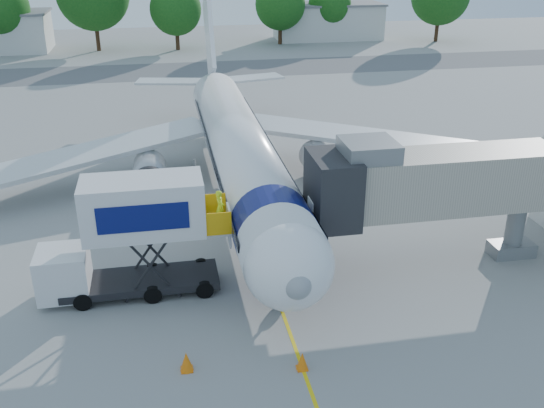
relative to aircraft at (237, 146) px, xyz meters
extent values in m
plane|color=gray|center=(0.00, -4.12, -2.95)|extent=(160.00, 160.00, 0.00)
cube|color=yellow|center=(0.00, -4.12, -2.94)|extent=(0.15, 70.00, 0.01)
cube|color=#59595B|center=(0.00, 37.88, -2.94)|extent=(120.00, 10.00, 0.01)
cylinder|color=white|center=(0.00, -1.12, 0.05)|extent=(3.70, 28.00, 3.70)
sphere|color=white|center=(0.00, -15.12, 0.05)|extent=(3.70, 3.70, 3.70)
sphere|color=gray|center=(0.00, -16.67, 0.05)|extent=(1.10, 1.10, 1.10)
cone|color=white|center=(0.00, 15.88, 0.05)|extent=(3.70, 6.00, 3.70)
cube|color=white|center=(0.00, 16.88, 4.25)|extent=(0.35, 7.26, 8.29)
cube|color=silver|center=(9.00, 2.38, -0.65)|extent=(16.17, 9.32, 1.42)
cube|color=silver|center=(-9.00, 2.38, -0.65)|extent=(16.17, 9.32, 1.42)
cylinder|color=#999BA0|center=(5.50, 0.38, -1.65)|extent=(2.10, 3.60, 2.10)
cylinder|color=#999BA0|center=(-5.50, 0.38, -1.65)|extent=(2.10, 3.60, 2.10)
cube|color=black|center=(0.00, -15.42, 0.50)|extent=(2.60, 1.39, 0.81)
cylinder|color=#0C1255|center=(0.00, -12.12, 0.05)|extent=(3.73, 2.00, 3.73)
cylinder|color=silver|center=(0.00, -13.62, -2.20)|extent=(0.16, 0.16, 1.50)
cylinder|color=black|center=(0.00, -13.62, -2.63)|extent=(0.25, 0.64, 0.64)
cylinder|color=black|center=(2.60, 1.88, -2.50)|extent=(0.35, 0.90, 0.90)
cylinder|color=black|center=(-2.60, 1.88, -2.50)|extent=(0.35, 0.90, 0.90)
cube|color=#ACA493|center=(9.00, -11.12, 1.45)|extent=(13.60, 2.60, 2.80)
cube|color=black|center=(2.90, -11.12, 1.45)|extent=(2.00, 3.20, 3.20)
cube|color=slate|center=(4.50, -11.12, 3.25)|extent=(2.40, 2.40, 0.80)
cylinder|color=slate|center=(12.50, -11.12, -1.45)|extent=(0.90, 0.90, 3.00)
cube|color=slate|center=(12.50, -11.12, -2.60)|extent=(2.20, 1.20, 0.70)
cylinder|color=black|center=(11.60, -11.12, -2.60)|extent=(0.30, 0.70, 0.70)
cylinder|color=black|center=(13.40, -11.12, -2.60)|extent=(0.30, 0.70, 0.70)
cube|color=black|center=(-6.00, -11.12, -2.40)|extent=(7.00, 2.30, 0.35)
cube|color=silver|center=(-9.30, -11.12, -1.60)|extent=(2.20, 2.20, 2.10)
cube|color=black|center=(-9.30, -11.12, -1.15)|extent=(1.90, 2.10, 0.70)
cube|color=silver|center=(-5.60, -11.12, 1.30)|extent=(5.20, 2.40, 2.50)
cube|color=#0C1255|center=(-5.60, -12.34, 1.30)|extent=(3.80, 0.04, 1.20)
cube|color=silver|center=(-2.45, -11.12, 0.10)|extent=(1.10, 2.20, 0.10)
cube|color=#E5A40C|center=(-2.45, -12.17, 0.65)|extent=(1.10, 0.06, 1.10)
cube|color=#E5A40C|center=(-2.45, -10.07, 0.65)|extent=(1.10, 0.06, 1.10)
cylinder|color=black|center=(-3.20, -12.17, -2.55)|extent=(0.80, 0.25, 0.80)
cylinder|color=black|center=(-3.20, -10.07, -2.55)|extent=(0.80, 0.25, 0.80)
cylinder|color=black|center=(-8.50, -12.17, -2.55)|extent=(0.80, 0.25, 0.80)
cylinder|color=black|center=(-8.50, -10.07, -2.55)|extent=(0.80, 0.25, 0.80)
imported|color=#B7E518|center=(-2.27, -11.12, 0.97)|extent=(0.48, 0.65, 1.63)
cube|color=#0C1255|center=(2.08, -21.53, -1.83)|extent=(2.04, 1.77, 0.34)
cylinder|color=black|center=(3.48, -20.93, -2.61)|extent=(0.70, 0.28, 0.68)
cone|color=orange|center=(-0.02, -17.78, -2.58)|extent=(0.46, 0.46, 0.73)
cube|color=orange|center=(-0.02, -17.78, -2.93)|extent=(0.42, 0.42, 0.04)
cone|color=orange|center=(-4.31, -17.05, -2.55)|extent=(0.51, 0.51, 0.80)
cube|color=orange|center=(-4.31, -17.05, -2.92)|extent=(0.46, 0.46, 0.05)
cube|color=silver|center=(22.00, 57.88, -0.45)|extent=(16.00, 7.00, 5.00)
cube|color=slate|center=(22.00, 57.88, 2.20)|extent=(16.40, 7.40, 0.30)
cylinder|color=#382314|center=(-24.50, 54.12, -1.24)|extent=(0.56, 0.56, 3.41)
sphere|color=#155016|center=(-24.50, 54.12, 2.92)|extent=(7.57, 7.57, 7.57)
cylinder|color=#382314|center=(-12.33, 53.66, -0.74)|extent=(0.56, 0.56, 4.41)
cylinder|color=#382314|center=(-1.40, 52.33, -1.36)|extent=(0.56, 0.56, 3.18)
sphere|color=#155016|center=(-1.40, 52.33, 2.53)|extent=(7.07, 7.07, 7.07)
cylinder|color=#382314|center=(13.70, 54.36, -1.32)|extent=(0.56, 0.56, 3.26)
sphere|color=#155016|center=(13.70, 54.36, 2.67)|extent=(7.25, 7.25, 7.25)
cylinder|color=#382314|center=(21.83, 56.76, -1.48)|extent=(0.56, 0.56, 2.93)
sphere|color=#155016|center=(21.83, 56.76, 2.10)|extent=(6.51, 6.51, 6.51)
cylinder|color=#382314|center=(37.49, 52.37, -1.01)|extent=(0.56, 0.56, 3.88)
camera|label=1|loc=(-4.56, -35.60, 12.10)|focal=40.00mm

